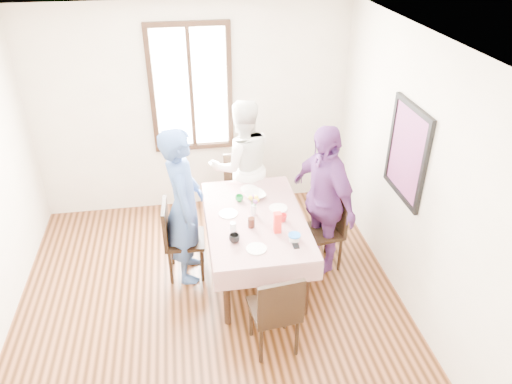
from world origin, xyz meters
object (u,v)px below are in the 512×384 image
Objects in this scene: dining_table at (255,246)px; chair_near at (274,309)px; person_far at (242,165)px; chair_left at (185,239)px; person_right at (322,200)px; chair_far at (242,192)px; person_left at (184,206)px; chair_right at (321,232)px.

chair_near is (0.00, -1.05, 0.08)m from dining_table.
person_far reaches higher than dining_table.
dining_table is at bearing 82.41° from chair_left.
chair_left is at bearing -113.67° from person_right.
chair_left is at bearing 50.92° from chair_far.
chair_far is 0.51× the size of person_left.
chair_right is 1.26m from chair_far.
chair_near is 0.52× the size of person_right.
chair_far is at bearing 143.45° from chair_left.
chair_right is 0.54× the size of person_far.
person_right is at bearing 80.72° from chair_right.
chair_right is at bearing 48.98° from chair_near.
person_left is (-1.49, 0.10, 0.43)m from chair_right.
chair_near is 0.54× the size of person_far.
dining_table is at bearing 82.55° from person_far.
chair_near is at bearing 82.55° from person_far.
chair_far is 1.31m from person_right.
person_far is 1.23m from person_right.
chair_left is at bearing 169.24° from dining_table.
person_far is at bearing -163.27° from person_right.
person_far is at bearing 90.00° from dining_table.
chair_far is at bearing 90.00° from dining_table.
person_right is at bearing 119.27° from person_far.
chair_far reaches higher than dining_table.
dining_table is 0.91m from person_left.
chair_far is 1.25m from person_left.
person_right is (1.47, -0.10, -0.02)m from person_left.
chair_far is at bearing -97.45° from person_far.
person_right is (0.74, -0.99, 0.02)m from person_far.
person_left reaches higher than chair_near.
chair_near is 0.51× the size of person_left.
person_right is at bearing 3.72° from dining_table.
chair_right is (0.76, 0.05, 0.08)m from dining_table.
chair_near is at bearing -90.00° from dining_table.
chair_near is at bearing -53.74° from person_right.
person_far is (0.00, 1.03, 0.47)m from dining_table.
chair_near reaches higher than dining_table.
person_far is (0.00, -0.02, 0.39)m from chair_far.
chair_left is 1.23m from person_far.
chair_far is 0.54× the size of person_far.
person_far is 0.98× the size of person_right.
person_left is 1.15m from person_far.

